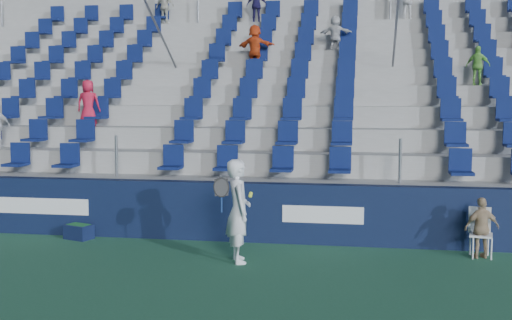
{
  "coord_description": "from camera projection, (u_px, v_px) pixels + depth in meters",
  "views": [
    {
      "loc": [
        2.28,
        -9.49,
        2.95
      ],
      "look_at": [
        0.2,
        2.8,
        1.7
      ],
      "focal_mm": 45.0,
      "sensor_mm": 36.0,
      "label": 1
    }
  ],
  "objects": [
    {
      "name": "ground",
      "position": [
        213.0,
        286.0,
        9.99
      ],
      "size": [
        70.0,
        70.0,
        0.0
      ],
      "primitive_type": "plane",
      "color": "#296142",
      "rests_on": "ground"
    },
    {
      "name": "sponsor_wall",
      "position": [
        249.0,
        212.0,
        13.02
      ],
      "size": [
        24.0,
        0.32,
        1.2
      ],
      "color": "#0F1837",
      "rests_on": "ground"
    },
    {
      "name": "grandstand",
      "position": [
        282.0,
        125.0,
        17.86
      ],
      "size": [
        24.0,
        8.17,
        6.63
      ],
      "color": "#A2A29C",
      "rests_on": "ground"
    },
    {
      "name": "tennis_player",
      "position": [
        238.0,
        211.0,
        11.34
      ],
      "size": [
        0.73,
        0.78,
        1.84
      ],
      "color": "white",
      "rests_on": "ground"
    },
    {
      "name": "line_judge_chair",
      "position": [
        480.0,
        229.0,
        11.8
      ],
      "size": [
        0.46,
        0.48,
        0.91
      ],
      "color": "white",
      "rests_on": "ground"
    },
    {
      "name": "line_judge",
      "position": [
        482.0,
        228.0,
        11.65
      ],
      "size": [
        0.71,
        0.45,
        1.12
      ],
      "primitive_type": "imported",
      "rotation": [
        0.0,
        0.0,
        3.43
      ],
      "color": "tan",
      "rests_on": "ground"
    },
    {
      "name": "ball_bin",
      "position": [
        79.0,
        231.0,
        13.25
      ],
      "size": [
        0.64,
        0.52,
        0.31
      ],
      "color": "#0F183A",
      "rests_on": "ground"
    }
  ]
}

